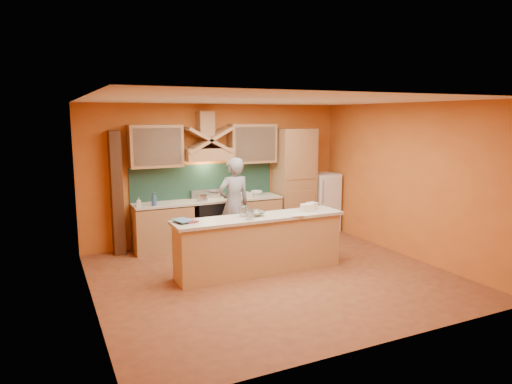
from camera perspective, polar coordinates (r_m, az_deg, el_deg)
name	(u,v)px	position (r m, az deg, el deg)	size (l,w,h in m)	color
floor	(273,276)	(7.51, 2.17, -10.46)	(5.50, 5.00, 0.01)	brown
ceiling	(274,100)	(7.06, 2.32, 11.42)	(5.50, 5.00, 0.01)	white
wall_back	(218,173)	(9.42, -4.82, 2.37)	(5.50, 0.02, 2.80)	#C86927
wall_front	(381,225)	(5.11, 15.35, -3.97)	(5.50, 0.02, 2.80)	#C86927
wall_left	(88,205)	(6.38, -20.22, -1.58)	(0.02, 5.00, 2.80)	#C86927
wall_right	(407,180)	(8.76, 18.40, 1.38)	(0.02, 5.00, 2.80)	#C86927
base_cabinet_left	(163,228)	(8.95, -11.59, -4.49)	(1.10, 0.60, 0.86)	#A7784C
base_cabinet_right	(252,219)	(9.56, -0.45, -3.40)	(1.10, 0.60, 0.86)	#A7784C
counter_top	(209,201)	(9.11, -5.88, -1.07)	(3.00, 0.62, 0.04)	beige
stove	(210,223)	(9.21, -5.83, -3.82)	(0.60, 0.58, 0.90)	black
backsplash	(204,181)	(9.32, -6.50, 1.34)	(3.00, 0.03, 0.70)	#18362B
range_hood	(207,154)	(9.04, -6.08, 4.73)	(0.92, 0.50, 0.24)	#A7784C
hood_chimney	(205,124)	(9.11, -6.36, 8.41)	(0.30, 0.30, 0.50)	#A7784C
upper_cabinet_left	(156,146)	(8.82, -12.44, 5.62)	(1.00, 0.35, 0.80)	#A7784C
upper_cabinet_right	(252,143)	(9.47, -0.51, 6.09)	(1.00, 0.35, 0.80)	#A7784C
pantry_column	(294,182)	(9.88, 4.81, 1.24)	(0.80, 0.60, 2.30)	#A7784C
fridge	(323,202)	(10.36, 8.36, -1.25)	(0.58, 0.60, 1.30)	white
trim_column_left	(117,193)	(8.80, -17.03, -0.16)	(0.20, 0.30, 2.30)	#472816
island_body	(260,246)	(7.58, 0.46, -6.75)	(2.80, 0.55, 0.88)	tan
island_top	(260,218)	(7.46, 0.47, -3.21)	(2.90, 0.62, 0.05)	beige
person	(234,204)	(8.71, -2.78, -1.54)	(0.65, 0.43, 1.79)	gray
pot_large	(203,198)	(8.99, -6.69, -0.77)	(0.22, 0.22, 0.14)	silver
pot_small	(215,195)	(9.31, -5.14, -0.44)	(0.22, 0.22, 0.13)	silver
soap_bottle_a	(139,202)	(8.61, -14.44, -1.22)	(0.08, 0.08, 0.17)	silver
soap_bottle_b	(154,199)	(8.63, -12.64, -0.86)	(0.10, 0.10, 0.25)	#324F8B
bowl_back	(257,193)	(9.64, 0.06, -0.08)	(0.25, 0.25, 0.08)	silver
dish_rack	(243,195)	(9.27, -1.58, -0.39)	(0.29, 0.23, 0.10)	silver
book_lower	(183,222)	(7.08, -9.12, -3.71)	(0.21, 0.28, 0.03)	#AE3E43
book_upper	(176,221)	(7.04, -9.95, -3.65)	(0.22, 0.31, 0.02)	teal
jar_large	(244,211)	(7.42, -1.54, -2.45)	(0.14, 0.14, 0.16)	silver
jar_small	(250,215)	(7.19, -0.78, -2.92)	(0.12, 0.12, 0.14)	silver
kitchen_scale	(251,214)	(7.39, -0.68, -2.77)	(0.11, 0.11, 0.10)	white
mixing_bowl	(254,213)	(7.47, -0.19, -2.70)	(0.31, 0.31, 0.08)	white
cloth	(296,215)	(7.50, 5.05, -2.94)	(0.21, 0.16, 0.01)	beige
grocery_bag_a	(312,206)	(8.07, 6.98, -1.72)	(0.18, 0.14, 0.12)	beige
grocery_bag_b	(307,208)	(7.88, 6.40, -1.96)	(0.20, 0.15, 0.12)	beige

